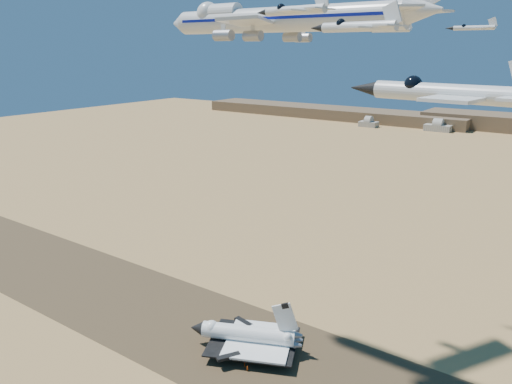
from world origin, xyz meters
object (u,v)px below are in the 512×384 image
Objects in this scene: chase_jet_e at (473,28)px; chase_jet_c at (446,92)px; crew_b at (257,359)px; chase_jet_a at (293,10)px; crew_a at (247,369)px; carrier_747 at (273,20)px; chase_jet_b at (356,26)px; shuttle at (247,336)px; chase_jet_d at (390,30)px; crew_c at (245,365)px.

chase_jet_c is at bearing -79.83° from chase_jet_e.
chase_jet_a reaches higher than crew_b.
crew_a is 5.58m from crew_b.
carrier_747 is 77.11m from chase_jet_b.
crew_b is at bearing 146.22° from chase_jet_b.
shuttle is 126.96m from chase_jet_e.
shuttle is at bearing -120.38° from chase_jet_d.
chase_jet_e is at bearing 106.55° from chase_jet_b.
chase_jet_e is (36.41, 80.78, 99.55)m from crew_c.
crew_a is 0.12× the size of chase_jet_b.
chase_jet_e is (41.49, 72.47, 95.63)m from shuttle.
crew_b is 0.12× the size of chase_jet_d.
chase_jet_d is at bearing 112.23° from chase_jet_a.
chase_jet_d is at bearing 69.80° from carrier_747.
crew_c is 129.13m from chase_jet_c.
shuttle is at bearing -14.32° from crew_c.
carrier_747 reaches higher than crew_b.
chase_jet_a reaches higher than chase_jet_b.
crew_b is 4.70m from crew_c.
crew_b is 0.11× the size of chase_jet_c.
chase_jet_b is at bearing -18.67° from chase_jet_a.
chase_jet_d is (21.33, 49.55, 94.69)m from shuttle.
chase_jet_d is 30.54m from chase_jet_e.
crew_a is (2.68, -16.07, -100.50)m from carrier_747.
carrier_747 reaches higher than crew_a.
chase_jet_b is (14.33, -7.90, -2.99)m from chase_jet_a.
chase_jet_c reaches higher than shuttle.
crew_c is at bearing 146.27° from chase_jet_a.
shuttle is 2.67× the size of chase_jet_b.
chase_jet_a is at bearing -51.93° from carrier_747.
chase_jet_e is at bearing -70.04° from crew_c.
chase_jet_d is at bearing 118.86° from chase_jet_b.
crew_c is 110.59m from chase_jet_a.
chase_jet_b reaches higher than crew_c.
shuttle is 2.27× the size of chase_jet_c.
chase_jet_b is (51.12, -57.53, -4.76)m from carrier_747.
shuttle is 2.52× the size of chase_jet_a.
chase_jet_e reaches higher than chase_jet_b.
shuttle is 22.46× the size of crew_a.
shuttle reaches higher than crew_c.
carrier_747 is 46.34× the size of crew_b.
crew_c is (-1.85, 1.10, 0.06)m from crew_a.
crew_a is at bearing -115.04° from chase_jet_e.
crew_a is 0.11× the size of chase_jet_a.
shuttle is 111.83m from chase_jet_a.
carrier_747 is 101.56m from crew_c.
chase_jet_b is 124.17m from chase_jet_e.
chase_jet_b is 0.85× the size of chase_jet_c.
chase_jet_c is at bearing -68.21° from shuttle.
chase_jet_a is 1.06× the size of chase_jet_b.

